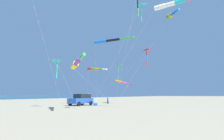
{
  "coord_description": "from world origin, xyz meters",
  "views": [
    {
      "loc": [
        20.03,
        -29.22,
        1.67
      ],
      "look_at": [
        8.71,
        -5.47,
        5.37
      ],
      "focal_mm": 28.65,
      "sensor_mm": 36.0,
      "label": 1
    }
  ],
  "objects": [
    {
      "name": "person_child_green_jacket",
      "position": [
        -2.67,
        -0.62,
        0.65
      ],
      "size": [
        0.43,
        0.42,
        1.19
      ],
      "color": "#B72833",
      "rests_on": "ground_plane"
    },
    {
      "name": "ground_plane",
      "position": [
        0.0,
        0.0,
        0.0
      ],
      "size": [
        600.0,
        600.0,
        0.0
      ],
      "primitive_type": "plane",
      "color": "#C6B58C"
    },
    {
      "name": "kite_windsock_red_high_left",
      "position": [
        18.49,
        -9.13,
        11.98
      ],
      "size": [
        17.05,
        4.39,
        12.38
      ],
      "color": "white",
      "rests_on": "ground_plane"
    },
    {
      "name": "parked_car",
      "position": [
        2.78,
        -4.7,
        0.95
      ],
      "size": [
        2.46,
        4.48,
        1.85
      ],
      "color": "#1E479E",
      "rests_on": "ground_plane"
    },
    {
      "name": "kite_windsock_green_low_center",
      "position": [
        7.46,
        -4.64,
        10.26
      ],
      "size": [
        9.22,
        5.41,
        10.66
      ],
      "color": "blue",
      "rests_on": "ground_plane"
    },
    {
      "name": "cooler_box",
      "position": [
        5.15,
        -4.23,
        0.21
      ],
      "size": [
        0.62,
        0.42,
        0.42
      ],
      "color": "blue",
      "rests_on": "ground_plane"
    },
    {
      "name": "person_adult_flyer",
      "position": [
        -0.68,
        3.28,
        1.08
      ],
      "size": [
        0.61,
        0.69,
        1.98
      ],
      "color": "#3D7F51",
      "rests_on": "ground_plane"
    },
    {
      "name": "person_child_grey_jacket",
      "position": [
        4.23,
        2.03,
        0.78
      ],
      "size": [
        0.51,
        0.51,
        1.44
      ],
      "color": "#232328",
      "rests_on": "ground_plane"
    },
    {
      "name": "kite_windsock_checkered_midright",
      "position": [
        16.88,
        0.56,
        14.96
      ],
      "size": [
        10.52,
        4.04,
        15.38
      ],
      "color": "green",
      "rests_on": "ground_plane"
    },
    {
      "name": "kite_windsock_orange_high_right",
      "position": [
        4.67,
        -3.82,
        6.01
      ],
      "size": [
        10.25,
        10.34,
        6.46
      ],
      "color": "red",
      "rests_on": "ground_plane"
    },
    {
      "name": "kite_windsock_magenta_far_left",
      "position": [
        8.4,
        -13.77,
        5.06
      ],
      "size": [
        4.88,
        14.64,
        5.39
      ],
      "color": "yellow",
      "rests_on": "ground_plane"
    },
    {
      "name": "kite_delta_long_streamer_left",
      "position": [
        3.52,
        -11.53,
        6.14
      ],
      "size": [
        1.76,
        6.84,
        6.43
      ],
      "color": "#1EB7C6",
      "rests_on": "ground_plane"
    },
    {
      "name": "kite_delta_long_streamer_right",
      "position": [
        11.87,
        2.71,
        9.91
      ],
      "size": [
        12.49,
        3.93,
        10.37
      ],
      "color": "red",
      "rests_on": "ground_plane"
    },
    {
      "name": "kite_delta_yellow_midlevel",
      "position": [
        6.34,
        2.23,
        7.14
      ],
      "size": [
        10.58,
        2.27,
        7.62
      ],
      "color": "green",
      "rests_on": "ground_plane"
    },
    {
      "name": "kite_delta_rainbow_low_near",
      "position": [
        13.53,
        -6.07,
        14.29
      ],
      "size": [
        8.88,
        1.52,
        14.65
      ],
      "color": "#1EB7C6",
      "rests_on": "ground_plane"
    },
    {
      "name": "kite_windsock_black_fish_shape",
      "position": [
        6.53,
        3.45,
        4.23
      ],
      "size": [
        8.48,
        0.77,
        4.74
      ],
      "color": "orange",
      "rests_on": "ground_plane"
    }
  ]
}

